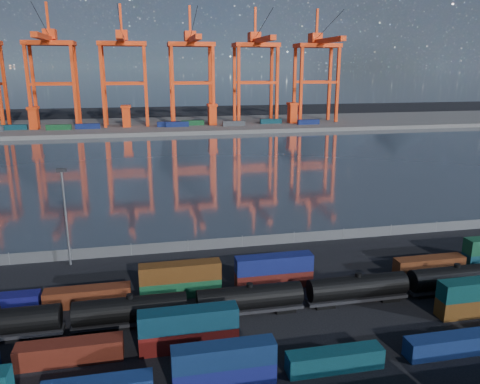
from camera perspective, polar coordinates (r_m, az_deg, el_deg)
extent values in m
plane|color=black|center=(62.74, 5.80, -15.97)|extent=(700.00, 700.00, 0.00)
plane|color=#2E3742|center=(160.31, -5.46, 3.35)|extent=(700.00, 700.00, 0.00)
cube|color=#514F4C|center=(263.54, -8.05, 8.06)|extent=(700.00, 70.00, 2.00)
cone|color=#1E2630|center=(1677.02, -4.53, 21.74)|extent=(1040.00, 1040.00, 460.00)
cone|color=#1E2630|center=(1769.64, 9.29, 19.94)|extent=(960.00, 960.00, 380.00)
cone|color=#1E2630|center=(1917.00, 19.56, 17.72)|extent=(840.00, 840.00, 300.00)
cube|color=navy|center=(52.40, -1.95, -21.33)|extent=(10.84, 2.20, 2.35)
cube|color=#102650|center=(51.05, -1.97, -19.21)|extent=(10.84, 2.20, 2.35)
cube|color=#0D3A44|center=(55.40, 11.48, -19.41)|extent=(10.84, 2.20, 2.35)
cube|color=navy|center=(61.77, 24.21, -16.62)|extent=(10.84, 2.20, 2.35)
cube|color=#5E1E12|center=(58.69, -20.00, -17.84)|extent=(11.63, 2.36, 2.52)
cube|color=#62110E|center=(58.08, -6.23, -17.30)|extent=(11.63, 2.36, 2.52)
cube|color=#0C3041|center=(56.78, -6.31, -15.15)|extent=(11.63, 2.36, 2.52)
cube|color=#5A3412|center=(72.06, 27.02, -12.20)|extent=(11.63, 2.36, 2.52)
cube|color=#0B3938|center=(71.01, 27.26, -10.38)|extent=(11.63, 2.36, 2.52)
cube|color=#5F2713|center=(70.11, -18.05, -11.99)|extent=(11.68, 2.38, 2.53)
cube|color=#144E2B|center=(69.68, -7.23, -11.49)|extent=(11.68, 2.38, 2.53)
cube|color=#5B3312|center=(68.59, -7.30, -9.60)|extent=(11.68, 2.38, 2.53)
cube|color=#511610|center=(71.88, 4.15, -10.54)|extent=(11.68, 2.38, 2.53)
cube|color=navy|center=(70.83, 4.18, -8.69)|extent=(11.68, 2.38, 2.53)
cube|color=#5F2B13|center=(82.41, 22.06, -8.22)|extent=(11.68, 2.38, 2.53)
cube|color=black|center=(66.05, -27.14, -15.24)|extent=(14.66, 2.17, 0.43)
cube|color=black|center=(65.08, -22.80, -15.62)|extent=(2.72, 1.96, 0.65)
cylinder|color=black|center=(62.70, -13.19, -13.72)|extent=(14.12, 3.15, 3.15)
cylinder|color=black|center=(61.89, -13.29, -12.31)|extent=(0.87, 0.87, 0.54)
cube|color=black|center=(63.54, -13.09, -15.10)|extent=(14.66, 2.17, 0.43)
cube|color=black|center=(64.15, -17.60, -15.58)|extent=(2.72, 1.96, 0.65)
cube|color=black|center=(63.73, -8.52, -15.20)|extent=(2.72, 1.96, 0.65)
cylinder|color=black|center=(63.92, 1.18, -12.70)|extent=(14.12, 3.15, 3.15)
cylinder|color=black|center=(63.13, 1.18, -11.31)|extent=(0.87, 0.87, 0.54)
cube|color=black|center=(64.74, 1.17, -14.06)|extent=(14.66, 2.17, 0.43)
cube|color=black|center=(64.18, -3.24, -14.82)|extent=(2.72, 1.96, 0.65)
cube|color=black|center=(66.09, 5.43, -13.92)|extent=(2.72, 1.96, 0.65)
cylinder|color=black|center=(68.71, 14.13, -11.11)|extent=(14.12, 3.15, 3.15)
cylinder|color=black|center=(67.97, 14.22, -9.79)|extent=(0.87, 0.87, 0.54)
cube|color=black|center=(69.48, 14.04, -12.40)|extent=(14.66, 2.17, 0.43)
cube|color=black|center=(67.84, 10.18, -13.29)|extent=(2.72, 1.96, 0.65)
cube|color=black|center=(71.80, 17.62, -12.13)|extent=(2.72, 1.96, 0.65)
cylinder|color=black|center=(76.40, 24.81, -9.36)|extent=(14.12, 3.15, 3.15)
cylinder|color=black|center=(75.74, 24.96, -8.16)|extent=(0.87, 0.87, 0.54)
cube|color=black|center=(77.09, 24.67, -10.54)|extent=(14.66, 2.17, 0.43)
cube|color=black|center=(74.61, 21.54, -11.43)|extent=(2.72, 1.96, 0.65)
cube|color=#595B5E|center=(86.72, 0.27, -6.09)|extent=(160.00, 0.06, 2.00)
cylinder|color=slate|center=(88.14, -26.32, -7.31)|extent=(0.12, 0.12, 2.20)
cylinder|color=slate|center=(86.05, -19.83, -7.13)|extent=(0.12, 0.12, 2.20)
cylinder|color=slate|center=(85.10, -13.12, -6.85)|extent=(0.12, 0.12, 2.20)
cylinder|color=slate|center=(85.31, -6.36, -6.48)|extent=(0.12, 0.12, 2.20)
cylinder|color=slate|center=(86.69, 0.27, -6.03)|extent=(0.12, 0.12, 2.20)
cylinder|color=slate|center=(89.17, 6.60, -5.52)|extent=(0.12, 0.12, 2.20)
cylinder|color=slate|center=(92.67, 12.50, -4.98)|extent=(0.12, 0.12, 2.20)
cylinder|color=slate|center=(97.08, 17.92, -4.45)|extent=(0.12, 0.12, 2.20)
cylinder|color=slate|center=(102.28, 22.82, -3.92)|extent=(0.12, 0.12, 2.20)
cylinder|color=slate|center=(108.16, 27.21, -3.43)|extent=(0.12, 0.12, 2.20)
cylinder|color=slate|center=(81.92, -20.44, -3.17)|extent=(0.36, 0.36, 16.00)
cube|color=black|center=(79.86, -20.98, 2.51)|extent=(1.60, 0.40, 0.60)
cube|color=#F13B11|center=(270.71, -26.70, 11.25)|extent=(1.55, 1.55, 43.60)
cube|color=#F13B11|center=(256.26, -24.34, 11.38)|extent=(1.55, 1.55, 43.60)
cube|color=#F13B11|center=(267.63, -23.82, 11.54)|extent=(1.55, 1.55, 43.60)
cube|color=#F13B11|center=(252.64, -19.53, 11.81)|extent=(1.55, 1.55, 43.60)
cube|color=#F13B11|center=(264.17, -19.21, 11.94)|extent=(1.55, 1.55, 43.60)
cube|color=#F13B11|center=(254.16, -22.00, 12.09)|extent=(21.31, 1.36, 1.36)
cube|color=#F13B11|center=(265.61, -21.58, 12.21)|extent=(21.31, 1.36, 1.36)
cube|color=#F13B11|center=(260.00, -22.22, 16.46)|extent=(24.22, 13.56, 2.13)
cube|color=#F13B11|center=(248.65, -22.74, 16.97)|extent=(2.91, 46.50, 2.42)
cube|color=#F13B11|center=(264.04, -22.17, 17.38)|extent=(5.81, 7.75, 4.84)
cube|color=#F13B11|center=(262.67, -22.41, 18.97)|extent=(1.16, 1.16, 15.50)
cylinder|color=black|center=(246.83, -23.01, 18.56)|extent=(0.23, 39.88, 13.15)
cube|color=#F13B11|center=(251.25, -16.38, 12.04)|extent=(1.55, 1.55, 43.60)
cube|color=#F13B11|center=(262.84, -16.19, 12.16)|extent=(1.55, 1.55, 43.60)
cube|color=#F13B11|center=(250.56, -11.41, 12.34)|extent=(1.55, 1.55, 43.60)
cube|color=#F13B11|center=(262.17, -11.44, 12.44)|extent=(1.55, 1.55, 43.60)
cube|color=#F13B11|center=(250.60, -13.93, 12.70)|extent=(21.31, 1.36, 1.36)
cube|color=#F13B11|center=(262.21, -13.85, 12.79)|extent=(21.31, 1.36, 1.36)
cube|color=#F13B11|center=(256.52, -14.17, 17.12)|extent=(24.22, 13.56, 2.13)
cube|color=#F13B11|center=(245.01, -14.30, 17.69)|extent=(2.91, 46.50, 2.42)
cube|color=#F13B11|center=(260.62, -14.21, 18.04)|extent=(5.81, 7.75, 4.84)
cube|color=#F13B11|center=(259.23, -14.33, 19.66)|extent=(1.16, 1.16, 15.50)
cylinder|color=black|center=(243.16, -14.43, 19.31)|extent=(0.23, 39.88, 13.15)
cube|color=#F13B11|center=(251.07, -8.21, 12.48)|extent=(1.55, 1.55, 43.60)
cube|color=#F13B11|center=(262.66, -8.38, 12.58)|extent=(1.55, 1.55, 43.60)
cube|color=#F13B11|center=(253.33, -3.28, 12.63)|extent=(1.55, 1.55, 43.60)
cube|color=#F13B11|center=(264.83, -3.66, 12.73)|extent=(1.55, 1.55, 43.60)
cube|color=#F13B11|center=(251.90, -5.75, 13.06)|extent=(21.31, 1.36, 1.36)
cube|color=#F13B11|center=(263.45, -6.03, 13.14)|extent=(21.31, 1.36, 1.36)
cube|color=#F13B11|center=(257.79, -6.01, 17.46)|extent=(24.22, 13.56, 2.13)
cube|color=#F13B11|center=(246.34, -5.73, 18.04)|extent=(2.91, 46.50, 2.42)
cube|color=#F13B11|center=(261.87, -6.13, 18.37)|extent=(5.81, 7.75, 4.84)
cube|color=#F13B11|center=(260.49, -6.13, 20.00)|extent=(1.16, 1.16, 15.50)
cylinder|color=black|center=(244.50, -5.71, 19.65)|extent=(0.23, 39.88, 13.15)
cube|color=#F13B11|center=(255.72, -0.17, 12.67)|extent=(1.55, 1.55, 43.60)
cube|color=#F13B11|center=(267.11, -0.68, 12.77)|extent=(1.55, 1.55, 43.60)
cube|color=#F13B11|center=(260.82, 4.54, 12.67)|extent=(1.55, 1.55, 43.60)
cube|color=#F13B11|center=(272.00, 3.84, 12.78)|extent=(1.55, 1.55, 43.60)
cube|color=#F13B11|center=(257.98, 2.21, 13.17)|extent=(21.31, 1.36, 1.36)
cube|color=#F13B11|center=(269.28, 1.60, 13.25)|extent=(21.31, 1.36, 1.36)
cube|color=#F13B11|center=(263.74, 1.94, 17.47)|extent=(24.22, 13.56, 2.13)
cube|color=#F13B11|center=(252.56, 2.60, 18.02)|extent=(2.91, 46.50, 2.42)
cube|color=#F13B11|center=(267.73, 1.74, 18.37)|extent=(5.81, 7.75, 4.84)
cube|color=#F13B11|center=(266.38, 1.86, 19.96)|extent=(1.16, 1.16, 15.50)
cylinder|color=black|center=(250.76, 2.75, 19.59)|extent=(0.23, 39.88, 13.15)
cube|color=#F13B11|center=(264.95, 7.45, 12.63)|extent=(1.55, 1.55, 43.60)
cube|color=#F13B11|center=(275.96, 6.65, 12.75)|extent=(1.55, 1.55, 43.60)
cube|color=#F13B11|center=(272.63, 11.79, 12.51)|extent=(1.55, 1.55, 43.60)
cube|color=#F13B11|center=(283.34, 10.85, 12.64)|extent=(1.55, 1.55, 43.60)
cube|color=#F13B11|center=(268.53, 9.68, 13.05)|extent=(21.31, 1.36, 1.36)
cube|color=#F13B11|center=(279.40, 8.80, 13.15)|extent=(21.31, 1.36, 1.36)
cube|color=#F13B11|center=(274.07, 9.41, 17.20)|extent=(24.22, 13.56, 2.13)
cube|color=#F13B11|center=(263.33, 10.37, 17.68)|extent=(2.91, 46.50, 2.42)
cube|color=#F13B11|center=(277.91, 9.15, 18.08)|extent=(5.81, 7.75, 4.84)
cube|color=#F13B11|center=(276.60, 9.36, 19.59)|extent=(1.16, 1.16, 15.50)
cylinder|color=black|center=(261.60, 10.64, 19.17)|extent=(0.23, 39.88, 13.15)
cube|color=navy|center=(248.13, -7.68, 8.18)|extent=(12.00, 2.44, 2.60)
cube|color=navy|center=(259.24, 8.33, 8.45)|extent=(12.00, 2.44, 2.60)
cube|color=navy|center=(249.26, -8.69, 8.18)|extent=(12.00, 2.44, 2.60)
cube|color=#0C3842|center=(258.93, -25.81, 7.12)|extent=(12.00, 2.44, 2.60)
cube|color=#3F4244|center=(250.05, -0.77, 8.37)|extent=(12.00, 2.44, 2.60)
cube|color=#144C23|center=(250.40, -21.22, 7.37)|extent=(12.00, 2.44, 2.60)
cube|color=navy|center=(249.85, -18.08, 7.63)|extent=(12.00, 2.44, 2.60)
cube|color=#144C23|center=(253.64, -5.78, 8.39)|extent=(12.00, 2.44, 2.60)
cube|color=#0C3842|center=(260.99, 3.78, 8.62)|extent=(12.00, 2.44, 2.60)
cube|color=#F13B11|center=(257.94, -23.81, 8.14)|extent=(4.00, 6.00, 10.00)
cube|color=#F13B11|center=(257.46, -23.94, 9.35)|extent=(5.00, 7.00, 1.20)
cube|color=#F13B11|center=(252.54, -13.68, 8.86)|extent=(4.00, 6.00, 10.00)
cube|color=#F13B11|center=(252.05, -13.76, 10.10)|extent=(5.00, 7.00, 1.20)
cube|color=#F13B11|center=(255.08, -3.40, 9.31)|extent=(4.00, 6.00, 10.00)
cube|color=#F13B11|center=(254.59, -3.42, 10.54)|extent=(5.00, 7.00, 1.20)
cube|color=#F13B11|center=(265.34, 6.39, 9.46)|extent=(4.00, 6.00, 10.00)
cube|color=#F13B11|center=(264.87, 6.42, 10.65)|extent=(5.00, 7.00, 1.20)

